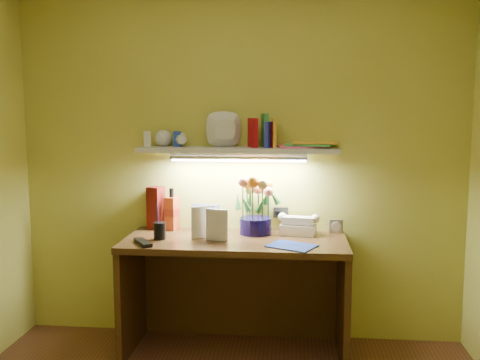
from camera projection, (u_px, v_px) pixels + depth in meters
The scene contains 13 objects.
desk at pixel (235, 296), 3.41m from camera, with size 1.40×0.60×0.75m, color #361B0E.
flower_bouquet at pixel (256, 206), 3.49m from camera, with size 0.23×0.23×0.37m, color #0C0736, non-canonical shape.
telephone at pixel (299, 224), 3.49m from camera, with size 0.23×0.17×0.14m, color white, non-canonical shape.
desk_clock at pixel (336, 226), 3.54m from camera, with size 0.09×0.05×0.09m, color #ACADB1.
whisky_bottle at pixel (172, 209), 3.60m from camera, with size 0.08×0.08×0.29m, color #C54720, non-canonical shape.
whisky_box at pixel (156, 208), 3.64m from camera, with size 0.09×0.09×0.29m, color #5E110C.
pen_cup at pixel (160, 225), 3.34m from camera, with size 0.07×0.07×0.18m, color black.
art_card at pixel (205, 218), 3.57m from camera, with size 0.18×0.04×0.18m, color white, non-canonical shape.
tv_remote at pixel (143, 243), 3.22m from camera, with size 0.05×0.20×0.02m, color black.
blue_folder at pixel (292, 246), 3.17m from camera, with size 0.27×0.19×0.01m, color #2142B8.
desk_book_a at pixel (191, 223), 3.34m from camera, with size 0.15×0.02×0.21m, color beige.
desk_book_b at pixel (206, 224), 3.33m from camera, with size 0.15×0.02×0.20m, color silver.
wall_shelf at pixel (240, 145), 3.47m from camera, with size 1.30×0.33×0.25m.
Camera 1 is at (0.35, -2.07, 1.54)m, focal length 40.00 mm.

